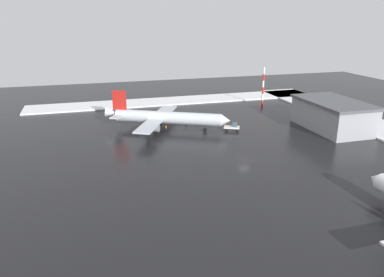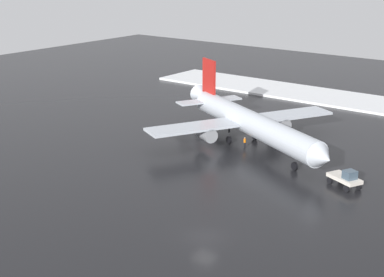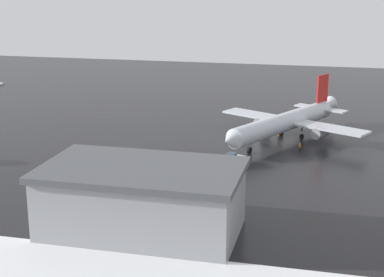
% 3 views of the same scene
% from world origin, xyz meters
% --- Properties ---
extents(ground_plane, '(240.00, 240.00, 0.00)m').
position_xyz_m(ground_plane, '(0.00, 0.00, 0.00)').
color(ground_plane, black).
extents(snow_bank_right, '(14.00, 116.00, 0.46)m').
position_xyz_m(snow_bank_right, '(67.00, 0.00, 0.23)').
color(snow_bank_right, white).
rests_on(snow_bank_right, ground_plane).
extents(airplane_parked_starboard, '(30.52, 35.82, 11.48)m').
position_xyz_m(airplane_parked_starboard, '(29.54, 13.14, 3.79)').
color(airplane_parked_starboard, silver).
rests_on(airplane_parked_starboard, ground_plane).
extents(pushback_tug, '(3.93, 5.10, 2.50)m').
position_xyz_m(pushback_tug, '(22.34, -6.00, 1.28)').
color(pushback_tug, silver).
rests_on(pushback_tug, ground_plane).
extents(ground_crew_beside_wing, '(0.36, 0.36, 1.71)m').
position_xyz_m(ground_crew_beside_wing, '(28.20, 13.15, 0.97)').
color(ground_crew_beside_wing, black).
rests_on(ground_crew_beside_wing, ground_plane).
extents(ground_crew_near_tug, '(0.36, 0.36, 1.71)m').
position_xyz_m(ground_crew_near_tug, '(32.89, 5.55, 0.97)').
color(ground_crew_near_tug, black).
rests_on(ground_crew_near_tug, ground_plane).
extents(antenna_mast, '(0.70, 0.70, 14.96)m').
position_xyz_m(antenna_mast, '(48.50, -28.75, 7.48)').
color(antenna_mast, red).
rests_on(antenna_mast, ground_plane).
extents(cargo_hangar, '(25.04, 15.06, 8.80)m').
position_xyz_m(cargo_hangar, '(15.80, -35.81, 4.44)').
color(cargo_hangar, gray).
rests_on(cargo_hangar, ground_plane).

